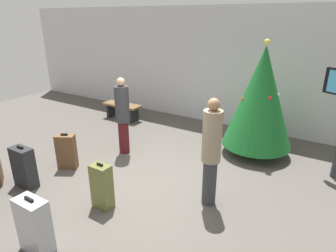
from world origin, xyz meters
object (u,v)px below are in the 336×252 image
(waiting_bench, at_px, (122,108))
(suitcase_0, at_px, (34,226))
(traveller_0, at_px, (211,150))
(holiday_tree, at_px, (261,98))
(suitcase_5, at_px, (24,167))
(traveller_1, at_px, (123,114))
(suitcase_1, at_px, (66,152))
(suitcase_2, at_px, (102,186))

(waiting_bench, height_order, suitcase_0, suitcase_0)
(traveller_0, bearing_deg, waiting_bench, 148.07)
(waiting_bench, bearing_deg, traveller_0, -31.93)
(waiting_bench, bearing_deg, holiday_tree, -3.35)
(traveller_0, xyz_separation_m, suitcase_5, (-3.11, -1.35, -0.60))
(traveller_0, xyz_separation_m, traveller_1, (-2.51, 0.76, -0.05))
(traveller_1, height_order, suitcase_0, traveller_1)
(traveller_0, height_order, suitcase_0, traveller_0)
(holiday_tree, height_order, suitcase_1, holiday_tree)
(traveller_0, bearing_deg, suitcase_0, -124.18)
(traveller_1, distance_m, suitcase_2, 2.17)
(suitcase_5, bearing_deg, suitcase_0, -28.93)
(suitcase_0, height_order, suitcase_5, suitcase_0)
(waiting_bench, xyz_separation_m, suitcase_0, (2.60, -4.79, 0.05))
(traveller_1, relative_size, suitcase_0, 2.12)
(suitcase_2, distance_m, suitcase_5, 1.70)
(waiting_bench, relative_size, suitcase_0, 1.48)
(waiting_bench, bearing_deg, suitcase_1, -70.18)
(traveller_1, xyz_separation_m, suitcase_1, (-0.51, -1.22, -0.57))
(suitcase_0, height_order, suitcase_1, suitcase_0)
(traveller_0, xyz_separation_m, suitcase_1, (-3.03, -0.46, -0.62))
(suitcase_5, bearing_deg, traveller_0, 23.38)
(traveller_0, distance_m, suitcase_1, 3.12)
(traveller_1, distance_m, suitcase_5, 2.26)
(suitcase_1, bearing_deg, traveller_1, 67.21)
(waiting_bench, height_order, traveller_1, traveller_1)
(waiting_bench, bearing_deg, suitcase_0, -61.53)
(holiday_tree, height_order, suitcase_5, holiday_tree)
(waiting_bench, xyz_separation_m, suitcase_1, (1.09, -3.02, 0.02))
(waiting_bench, distance_m, suitcase_5, 4.04)
(suitcase_0, relative_size, suitcase_2, 1.02)
(traveller_1, bearing_deg, holiday_tree, 30.69)
(suitcase_2, bearing_deg, suitcase_0, -93.40)
(traveller_0, distance_m, traveller_1, 2.63)
(waiting_bench, relative_size, suitcase_2, 1.52)
(holiday_tree, relative_size, suitcase_1, 3.32)
(traveller_1, bearing_deg, traveller_0, -16.93)
(holiday_tree, relative_size, suitcase_0, 3.09)
(suitcase_5, bearing_deg, suitcase_2, 10.27)
(holiday_tree, xyz_separation_m, suitcase_1, (-3.13, -2.77, -0.98))
(holiday_tree, bearing_deg, suitcase_1, -138.44)
(suitcase_2, relative_size, suitcase_5, 0.99)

